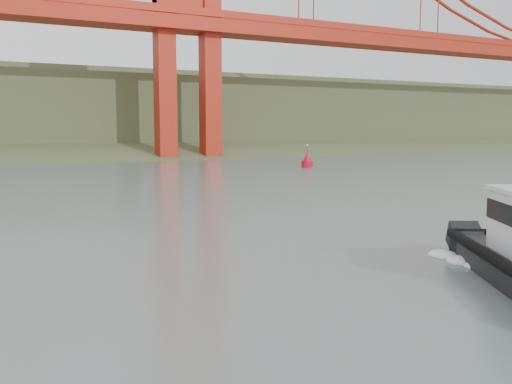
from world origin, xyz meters
TOP-DOWN VIEW (x-y plane):
  - ground at (0.00, 0.00)m, footprint 400.00×400.00m
  - headlands at (0.00, 125.50)m, footprint 500.00×105.36m
  - nav_buoy at (28.81, 48.88)m, footprint 1.58×1.58m

SIDE VIEW (x-z plane):
  - ground at x=0.00m, z-range 0.00..0.00m
  - nav_buoy at x=28.81m, z-range -0.78..2.51m
  - headlands at x=0.00m, z-range -6.52..20.61m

